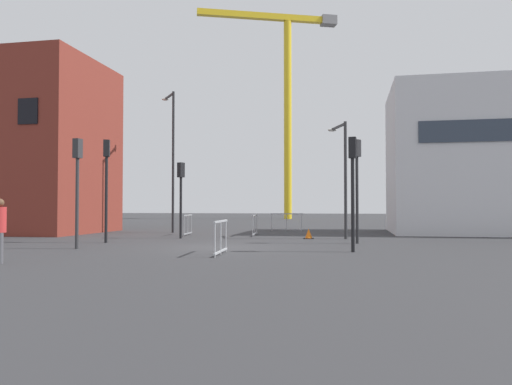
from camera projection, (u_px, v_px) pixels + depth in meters
The scene contains 15 objects.
ground at pixel (217, 247), 18.07m from camera, with size 160.00×160.00×0.00m, color #333335.
brick_building at pixel (28, 148), 28.14m from camera, with size 8.36×7.00×9.77m.
construction_crane at pixel (285, 84), 57.33m from camera, with size 15.85×6.80×24.29m.
streetlamp_tall at pixel (172, 150), 28.25m from camera, with size 1.31×1.54×8.14m.
streetlamp_short at pixel (343, 167), 23.02m from camera, with size 0.95×1.85×5.48m.
traffic_light_near at pixel (77, 175), 17.51m from camera, with size 0.27×0.38×3.96m.
traffic_light_verge at pixel (106, 174), 20.37m from camera, with size 0.32×0.39×4.30m.
traffic_light_median at pixel (357, 174), 19.98m from camera, with size 0.36×0.38×4.25m.
traffic_light_far at pixel (353, 175), 16.29m from camera, with size 0.27×0.38×3.84m.
traffic_light_corner at pixel (181, 187), 23.09m from camera, with size 0.34×0.39×3.59m.
safety_barrier_right_run at pixel (255, 225), 25.19m from camera, with size 0.32×2.54×1.08m.
safety_barrier_front at pixel (286, 222), 29.89m from camera, with size 2.05×0.08×1.08m.
safety_barrier_left_run at pixel (221, 237), 15.43m from camera, with size 0.22×2.06×1.08m.
safety_barrier_rear at pixel (188, 225), 25.44m from camera, with size 0.32×2.07×1.08m.
traffic_cone_orange at pixel (309, 234), 22.79m from camera, with size 0.47×0.47×0.48m.
Camera 1 is at (4.88, -17.51, 1.54)m, focal length 34.24 mm.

